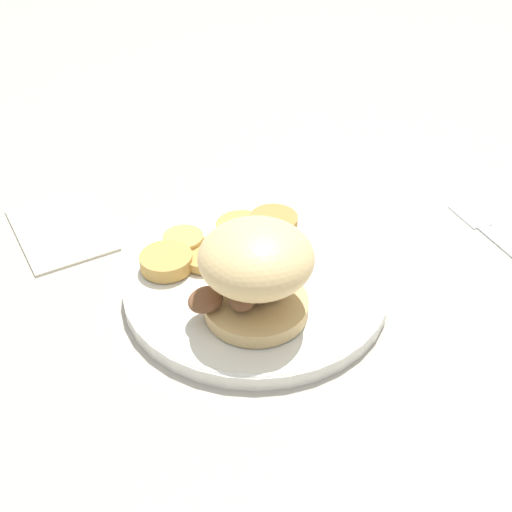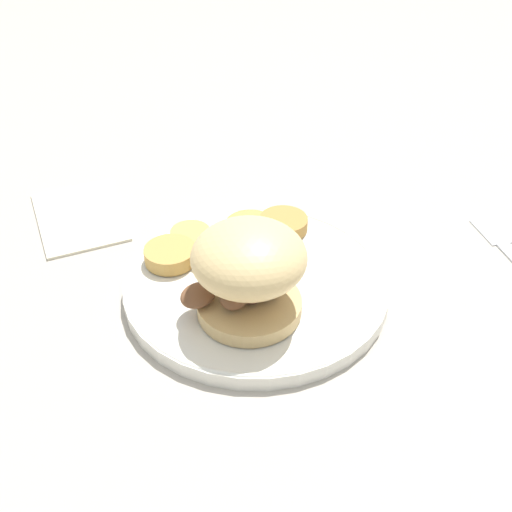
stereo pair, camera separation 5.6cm
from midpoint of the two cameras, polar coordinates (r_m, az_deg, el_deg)
name	(u,v)px [view 2 (the right image)]	position (r m, az deg, el deg)	size (l,w,h in m)	color
ground_plane	(256,290)	(0.58, 2.74, -3.33)	(4.00, 4.00, 0.00)	#B2A899
dinner_plate	(256,283)	(0.58, 2.76, -2.65)	(0.25, 0.25, 0.02)	white
sandwich	(248,269)	(0.51, 2.38, -1.38)	(0.10, 0.12, 0.09)	tan
potato_round_0	(191,236)	(0.61, -3.67, 1.77)	(0.04, 0.04, 0.01)	tan
potato_round_1	(283,224)	(0.64, 5.14, 3.01)	(0.05, 0.05, 0.01)	#BC8942
potato_round_2	(210,252)	(0.60, -1.77, 0.32)	(0.05, 0.05, 0.01)	tan
potato_round_3	(170,255)	(0.59, -5.52, 0.04)	(0.05, 0.05, 0.01)	tan
potato_round_4	(252,227)	(0.63, 2.15, 2.70)	(0.05, 0.05, 0.01)	tan
napkin	(79,215)	(0.70, -14.39, 3.68)	(0.14, 0.09, 0.01)	beige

